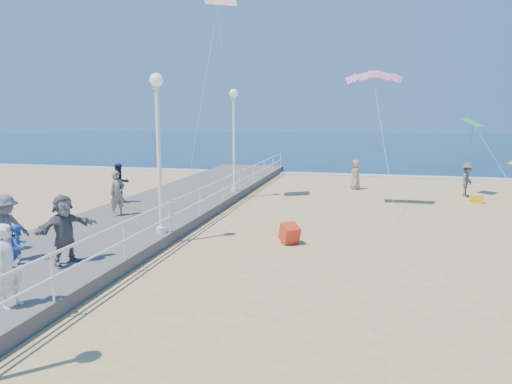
% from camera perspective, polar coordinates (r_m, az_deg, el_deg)
% --- Properties ---
extents(ground, '(160.00, 160.00, 0.00)m').
position_cam_1_polar(ground, '(14.71, 7.76, -7.79)').
color(ground, tan).
rests_on(ground, ground).
extents(ocean, '(160.00, 90.00, 0.05)m').
position_cam_1_polar(ocean, '(79.12, 12.50, 6.10)').
color(ocean, '#0C2948').
rests_on(ocean, ground).
extents(surf_line, '(160.00, 1.20, 0.04)m').
position_cam_1_polar(surf_line, '(34.79, 11.15, 2.16)').
color(surf_line, white).
rests_on(surf_line, ground).
extents(boardwalk, '(5.00, 44.00, 0.40)m').
position_cam_1_polar(boardwalk, '(17.05, -18.29, -5.08)').
color(boardwalk, slate).
rests_on(boardwalk, ground).
extents(railing, '(0.05, 42.00, 0.55)m').
position_cam_1_polar(railing, '(15.68, -10.83, -2.08)').
color(railing, white).
rests_on(railing, boardwalk).
extents(lamp_post_mid, '(0.44, 0.44, 5.32)m').
position_cam_1_polar(lamp_post_mid, '(15.51, -12.12, 6.74)').
color(lamp_post_mid, white).
rests_on(lamp_post_mid, boardwalk).
extents(lamp_post_far, '(0.44, 0.44, 5.32)m').
position_cam_1_polar(lamp_post_far, '(23.95, -2.78, 7.83)').
color(lamp_post_far, white).
rests_on(lamp_post_far, boardwalk).
extents(woman_holding_toddler, '(0.43, 0.65, 1.78)m').
position_cam_1_polar(woman_holding_toddler, '(10.81, -28.44, -8.10)').
color(woman_holding_toddler, white).
rests_on(woman_holding_toddler, boardwalk).
extents(toddler_held, '(0.34, 0.43, 0.89)m').
position_cam_1_polar(toddler_held, '(10.71, -27.48, -5.92)').
color(toddler_held, blue).
rests_on(toddler_held, boardwalk).
extents(spectator_2, '(1.01, 1.35, 1.86)m').
position_cam_1_polar(spectator_2, '(14.09, -28.75, -4.05)').
color(spectator_2, '#5B5B60').
rests_on(spectator_2, boardwalk).
extents(spectator_5, '(1.24, 1.82, 1.88)m').
position_cam_1_polar(spectator_5, '(13.33, -22.84, -4.30)').
color(spectator_5, slate).
rests_on(spectator_5, boardwalk).
extents(spectator_6, '(0.70, 0.79, 1.82)m').
position_cam_1_polar(spectator_6, '(18.98, -16.95, -0.15)').
color(spectator_6, gray).
rests_on(spectator_6, boardwalk).
extents(spectator_7, '(1.06, 1.11, 1.81)m').
position_cam_1_polar(spectator_7, '(21.74, -16.65, 1.04)').
color(spectator_7, '#191E38').
rests_on(spectator_7, boardwalk).
extents(beach_walker_a, '(1.14, 1.38, 1.86)m').
position_cam_1_polar(beach_walker_a, '(27.32, 24.91, 1.41)').
color(beach_walker_a, '#535156').
rests_on(beach_walker_a, ground).
extents(beach_walker_c, '(0.66, 0.92, 1.78)m').
position_cam_1_polar(beach_walker_c, '(27.91, 12.35, 2.14)').
color(beach_walker_c, gray).
rests_on(beach_walker_c, ground).
extents(box_kite, '(0.86, 0.90, 0.74)m').
position_cam_1_polar(box_kite, '(15.74, 4.22, -5.44)').
color(box_kite, red).
rests_on(box_kite, ground).
extents(beach_chair_left, '(0.55, 0.55, 0.40)m').
position_cam_1_polar(beach_chair_left, '(25.63, 25.85, -0.79)').
color(beach_chair_left, '#F9AD1A').
rests_on(beach_chair_left, ground).
extents(kite_parafoil, '(2.57, 0.94, 0.65)m').
position_cam_1_polar(kite_parafoil, '(22.30, 14.54, 14.05)').
color(kite_parafoil, '#C1164E').
extents(kite_diamond_green, '(1.51, 1.53, 0.50)m').
position_cam_1_polar(kite_diamond_green, '(27.47, 25.43, 7.85)').
color(kite_diamond_green, green).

